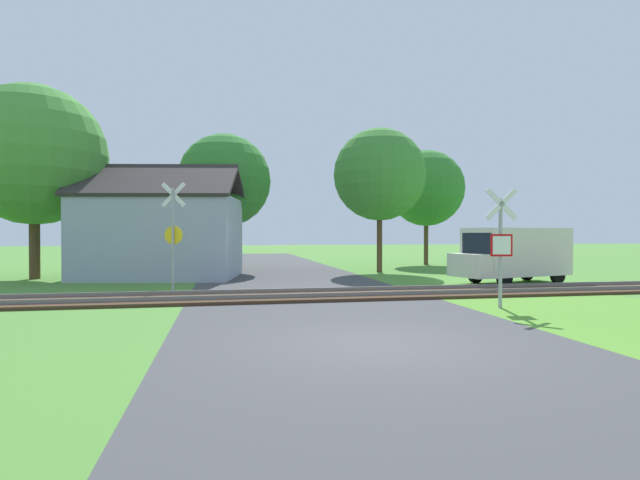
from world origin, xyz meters
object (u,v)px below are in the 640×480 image
object	(u,v)px
tree_right	(380,175)
tree_center	(224,181)
crossing_sign_far	(173,230)
tree_left	(34,155)
mail_truck	(513,253)
tree_far	(426,188)
house	(162,235)
stop_sign_near	(501,243)

from	to	relation	value
tree_right	tree_center	xyz separation A→B (m)	(-8.02, 2.03, -0.26)
crossing_sign_far	tree_right	distance (m)	12.47
tree_left	mail_truck	bearing A→B (deg)	-16.69
crossing_sign_far	tree_center	world-z (taller)	tree_center
crossing_sign_far	mail_truck	bearing A→B (deg)	16.47
tree_right	tree_left	bearing A→B (deg)	-176.45
tree_far	mail_truck	world-z (taller)	tree_far
house	mail_truck	world-z (taller)	house
crossing_sign_far	tree_far	bearing A→B (deg)	56.15
mail_truck	tree_center	bearing A→B (deg)	37.98
tree_center	house	bearing A→B (deg)	-129.15
tree_center	mail_truck	bearing A→B (deg)	-38.08
crossing_sign_far	tree_center	bearing A→B (deg)	94.68
tree_left	mail_truck	size ratio (longest dim) A/B	1.66
tree_right	tree_far	world-z (taller)	tree_right
tree_left	tree_center	size ratio (longest dim) A/B	1.17
crossing_sign_far	tree_far	distance (m)	19.53
tree_right	tree_left	world-z (taller)	tree_left
stop_sign_near	mail_truck	world-z (taller)	stop_sign_near
stop_sign_near	tree_right	size ratio (longest dim) A/B	0.43
house	crossing_sign_far	bearing A→B (deg)	-69.95
tree_right	tree_center	distance (m)	8.28
house	mail_truck	distance (m)	15.30
stop_sign_near	house	distance (m)	15.29
stop_sign_near	crossing_sign_far	world-z (taller)	crossing_sign_far
tree_right	tree_left	size ratio (longest dim) A/B	0.88
tree_far	mail_truck	size ratio (longest dim) A/B	1.43
stop_sign_near	mail_truck	distance (m)	7.28
tree_far	crossing_sign_far	bearing A→B (deg)	-139.60
tree_far	tree_center	world-z (taller)	tree_far
crossing_sign_far	tree_center	size ratio (longest dim) A/B	0.52
house	tree_far	bearing A→B (deg)	33.23
stop_sign_near	mail_truck	bearing A→B (deg)	-116.38
stop_sign_near	tree_left	bearing A→B (deg)	-28.95
crossing_sign_far	mail_truck	distance (m)	13.25
tree_left	tree_center	xyz separation A→B (m)	(8.32, 3.04, -0.64)
tree_right	mail_truck	world-z (taller)	tree_right
stop_sign_near	tree_right	distance (m)	13.34
tree_right	house	bearing A→B (deg)	-172.45
tree_center	mail_truck	world-z (taller)	tree_center
crossing_sign_far	tree_far	world-z (taller)	tree_far
mail_truck	tree_far	bearing A→B (deg)	-20.83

